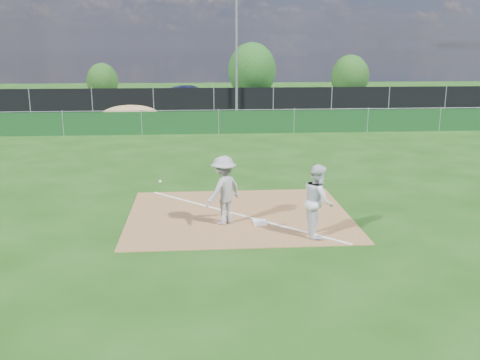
# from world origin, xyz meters

# --- Properties ---
(ground) EXTENTS (90.00, 90.00, 0.00)m
(ground) POSITION_xyz_m (0.00, 10.00, 0.00)
(ground) COLOR #16410E
(ground) RESTS_ON ground
(infield_dirt) EXTENTS (6.00, 5.00, 0.02)m
(infield_dirt) POSITION_xyz_m (0.00, 1.00, 0.01)
(infield_dirt) COLOR brown
(infield_dirt) RESTS_ON ground
(foul_line) EXTENTS (5.01, 5.01, 0.01)m
(foul_line) POSITION_xyz_m (0.00, 1.00, 0.03)
(foul_line) COLOR white
(foul_line) RESTS_ON infield_dirt
(green_fence) EXTENTS (44.00, 0.05, 1.20)m
(green_fence) POSITION_xyz_m (0.00, 15.00, 0.60)
(green_fence) COLOR #0F3816
(green_fence) RESTS_ON ground
(dirt_mound) EXTENTS (3.38, 2.60, 1.17)m
(dirt_mound) POSITION_xyz_m (-5.00, 18.50, 0.58)
(dirt_mound) COLOR #A57E4F
(dirt_mound) RESTS_ON ground
(black_fence) EXTENTS (46.00, 0.04, 1.80)m
(black_fence) POSITION_xyz_m (0.00, 23.00, 0.90)
(black_fence) COLOR black
(black_fence) RESTS_ON ground
(parking_lot) EXTENTS (46.00, 9.00, 0.01)m
(parking_lot) POSITION_xyz_m (0.00, 28.00, 0.01)
(parking_lot) COLOR black
(parking_lot) RESTS_ON ground
(light_pole) EXTENTS (0.16, 0.16, 8.00)m
(light_pole) POSITION_xyz_m (1.50, 22.70, 4.00)
(light_pole) COLOR slate
(light_pole) RESTS_ON ground
(first_base) EXTENTS (0.36, 0.36, 0.07)m
(first_base) POSITION_xyz_m (0.49, 0.19, 0.06)
(first_base) COLOR white
(first_base) RESTS_ON infield_dirt
(play_at_first) EXTENTS (2.31, 1.28, 1.79)m
(play_at_first) POSITION_xyz_m (-0.44, 0.31, 0.91)
(play_at_first) COLOR #A4A4A6
(play_at_first) RESTS_ON infield_dirt
(runner) EXTENTS (0.68, 0.87, 1.78)m
(runner) POSITION_xyz_m (1.78, -0.75, 0.89)
(runner) COLOR silver
(runner) RESTS_ON ground
(car_left) EXTENTS (4.26, 3.12, 1.35)m
(car_left) POSITION_xyz_m (-4.87, 26.71, 0.68)
(car_left) COLOR #929599
(car_left) RESTS_ON parking_lot
(car_mid) EXTENTS (4.97, 2.80, 1.55)m
(car_mid) POSITION_xyz_m (-1.69, 28.06, 0.79)
(car_mid) COLOR #101632
(car_mid) RESTS_ON parking_lot
(car_right) EXTENTS (4.60, 3.13, 1.24)m
(car_right) POSITION_xyz_m (3.73, 27.75, 0.63)
(car_right) COLOR black
(car_right) RESTS_ON parking_lot
(tree_left) EXTENTS (2.62, 2.62, 3.11)m
(tree_left) POSITION_xyz_m (-9.10, 33.69, 1.60)
(tree_left) COLOR #382316
(tree_left) RESTS_ON ground
(tree_mid) EXTENTS (4.06, 4.06, 4.81)m
(tree_mid) POSITION_xyz_m (3.56, 33.02, 2.48)
(tree_mid) COLOR #382316
(tree_mid) RESTS_ON ground
(tree_right) EXTENTS (3.20, 3.20, 3.79)m
(tree_right) POSITION_xyz_m (11.94, 32.57, 1.95)
(tree_right) COLOR #382316
(tree_right) RESTS_ON ground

